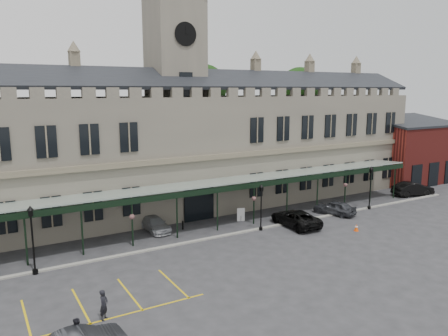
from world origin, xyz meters
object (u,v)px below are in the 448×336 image
person_b (76,334)px  sign_board (241,215)px  car_van (295,218)px  clock_tower (175,86)px  lamp_post_mid (261,203)px  car_right_b (413,189)px  station_building (177,149)px  car_right_a (335,207)px  person_a (104,305)px  car_taxi (155,224)px  lamp_post_right (370,184)px  traffic_cone (356,228)px  lamp_post_left (32,234)px

person_b → sign_board: bearing=-178.5°
car_van → clock_tower: bearing=-57.1°
lamp_post_mid → car_right_b: (23.60, 1.61, -1.73)m
station_building → car_right_a: bearing=-38.3°
clock_tower → car_right_a: (13.00, -10.34, -12.37)m
car_right_a → person_a: bearing=-1.7°
car_taxi → person_b: size_ratio=2.66×
person_a → car_van: bearing=-25.5°
lamp_post_right → person_b: (-32.89, -10.82, -1.97)m
traffic_cone → sign_board: sign_board is taller
sign_board → person_b: person_b is taller
person_b → car_taxi: bearing=-158.8°
lamp_post_mid → car_taxi: bearing=150.9°
car_right_a → person_a: size_ratio=2.47×
clock_tower → lamp_post_right: size_ratio=5.27×
traffic_cone → car_right_b: 17.37m
clock_tower → car_right_b: bearing=-18.6°
lamp_post_right → car_taxi: bearing=168.3°
sign_board → person_a: bearing=-125.5°
lamp_post_mid → sign_board: lamp_post_mid is taller
lamp_post_mid → person_b: lamp_post_mid is taller
lamp_post_left → traffic_cone: (26.61, -4.57, -2.62)m
lamp_post_left → sign_board: 19.54m
car_taxi → lamp_post_mid: bearing=-32.0°
lamp_post_mid → lamp_post_left: bearing=-179.9°
car_right_b → lamp_post_mid: bearing=106.7°
person_b → lamp_post_right: bearing=162.5°
lamp_post_left → person_b: (0.59, -10.75, -2.11)m
person_b → station_building: bearing=-160.9°
station_building → lamp_post_left: size_ratio=12.13×
clock_tower → car_taxi: clock_tower is taller
car_right_a → person_b: (-28.14, -11.17, 0.08)m
lamp_post_left → lamp_post_mid: lamp_post_left is taller
lamp_post_mid → car_right_b: lamp_post_mid is taller
station_building → clock_tower: bearing=90.0°
car_taxi → person_b: person_b is taller
car_van → car_taxi: bearing=-22.8°
traffic_cone → lamp_post_mid: bearing=148.1°
lamp_post_left → car_right_a: 28.82m
car_taxi → person_b: bearing=-126.0°
lamp_post_left → person_b: size_ratio=3.01×
lamp_post_mid → lamp_post_right: lamp_post_right is taller
clock_tower → car_right_b: clock_tower is taller
car_van → car_right_b: bearing=-172.4°
clock_tower → lamp_post_right: 23.15m
sign_board → person_b: bearing=-123.9°
lamp_post_right → traffic_cone: size_ratio=7.39×
lamp_post_left → clock_tower: bearing=34.4°
clock_tower → person_b: bearing=-125.1°
lamp_post_mid → clock_tower: bearing=108.0°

